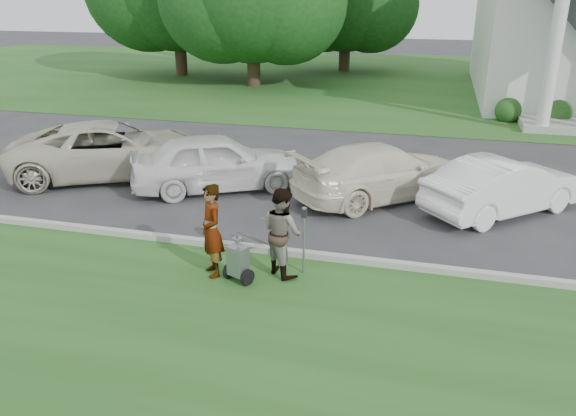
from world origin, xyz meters
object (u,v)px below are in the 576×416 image
at_px(person_right, 282,232).
at_px(car_c, 382,171).
at_px(car_b, 216,162).
at_px(parking_meter_near, 304,233).
at_px(car_a, 111,150).
at_px(striping_cart, 239,261).
at_px(car_d, 504,186).
at_px(person_left, 211,231).

distance_m(person_right, car_c, 5.13).
relative_size(car_b, car_c, 0.93).
relative_size(person_right, parking_meter_near, 1.27).
xyz_separation_m(parking_meter_near, car_a, (-7.01, 4.65, -0.07)).
relative_size(person_right, car_a, 0.30).
relative_size(striping_cart, car_d, 0.27).
height_order(striping_cart, car_d, car_d).
relative_size(striping_cart, car_c, 0.23).
height_order(person_left, car_d, person_left).
xyz_separation_m(striping_cart, person_left, (-0.59, 0.14, 0.50)).
bearing_deg(car_b, person_left, 171.56).
bearing_deg(car_c, car_a, 48.68).
xyz_separation_m(striping_cart, car_b, (-2.41, 4.97, 0.37)).
height_order(person_left, parking_meter_near, person_left).
bearing_deg(person_left, person_right, 68.16).
bearing_deg(parking_meter_near, person_right, -165.22).
xyz_separation_m(parking_meter_near, car_b, (-3.53, 4.33, -0.08)).
xyz_separation_m(person_left, parking_meter_near, (1.71, 0.51, -0.05)).
xyz_separation_m(car_b, car_d, (7.59, 0.14, -0.09)).
bearing_deg(car_b, car_a, 55.50).
relative_size(person_left, parking_meter_near, 1.33).
xyz_separation_m(car_c, car_d, (3.05, -0.36, -0.02)).
bearing_deg(person_right, car_b, -14.75).
bearing_deg(person_right, car_c, -65.92).
bearing_deg(striping_cart, car_c, 91.29).
bearing_deg(person_right, car_d, -94.24).
bearing_deg(car_d, person_left, 88.16).
distance_m(person_right, car_a, 8.14).
distance_m(person_right, car_b, 5.42).
distance_m(striping_cart, car_b, 5.54).
xyz_separation_m(parking_meter_near, car_c, (1.01, 4.82, -0.15)).
distance_m(striping_cart, parking_meter_near, 1.37).
distance_m(person_left, person_right, 1.36).
bearing_deg(car_d, striping_cart, 91.99).
xyz_separation_m(person_left, car_a, (-5.30, 5.16, -0.11)).
height_order(person_right, car_b, person_right).
xyz_separation_m(person_right, car_c, (1.41, 4.93, -0.15)).
height_order(person_right, car_a, person_right).
bearing_deg(car_b, person_right, -173.94).
relative_size(person_right, car_d, 0.41).
relative_size(person_left, car_d, 0.43).
bearing_deg(car_d, car_c, 40.66).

